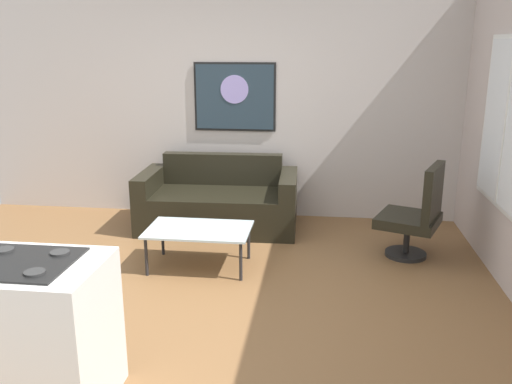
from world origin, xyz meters
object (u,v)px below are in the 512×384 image
Objects in this scene: coffee_table at (199,231)px; armchair at (417,214)px; couch at (219,203)px; wall_painting at (235,97)px.

armchair is at bearing 13.46° from coffee_table.
coffee_table is 2.12m from armchair.
couch is 1.85× the size of wall_painting.
couch is 1.17m from coffee_table.
wall_painting reaches higher than armchair.
couch is 2.21m from armchair.
armchair is at bearing -17.81° from couch.
coffee_table is 1.02× the size of armchair.
armchair reaches higher than coffee_table.
wall_painting is (-1.99, 1.20, 1.00)m from armchair.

